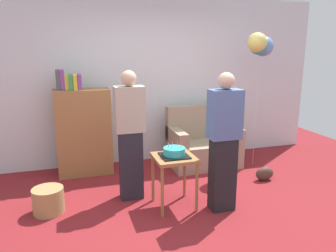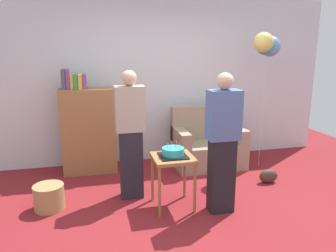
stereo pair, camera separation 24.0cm
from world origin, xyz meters
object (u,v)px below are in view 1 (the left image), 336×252
(side_table, at_px, (174,164))
(person_holding_cake, at_px, (224,142))
(couch, at_px, (203,144))
(person_blowing_candles, at_px, (130,135))
(birthday_cake, at_px, (174,152))
(wicker_basket, at_px, (48,200))
(handbag, at_px, (265,174))
(bookshelf, at_px, (83,130))
(balloon_bunch, at_px, (260,45))

(side_table, bearing_deg, person_holding_cake, -24.40)
(couch, relative_size, person_blowing_candles, 0.67)
(birthday_cake, distance_m, wicker_basket, 1.58)
(handbag, bearing_deg, side_table, -166.53)
(bookshelf, relative_size, balloon_bunch, 0.75)
(side_table, relative_size, birthday_cake, 2.00)
(birthday_cake, bearing_deg, wicker_basket, 169.04)
(wicker_basket, bearing_deg, birthday_cake, -10.96)
(birthday_cake, height_order, balloon_bunch, balloon_bunch)
(bookshelf, bearing_deg, person_blowing_candles, -63.18)
(person_blowing_candles, xyz_separation_m, person_holding_cake, (0.97, -0.63, 0.00))
(bookshelf, relative_size, person_holding_cake, 0.98)
(bookshelf, bearing_deg, birthday_cake, -55.68)
(wicker_basket, bearing_deg, balloon_bunch, 13.37)
(handbag, height_order, balloon_bunch, balloon_bunch)
(handbag, bearing_deg, bookshelf, 156.91)
(couch, height_order, handbag, couch)
(couch, height_order, side_table, couch)
(bookshelf, bearing_deg, balloon_bunch, -8.00)
(side_table, xyz_separation_m, person_blowing_candles, (-0.45, 0.39, 0.29))
(bookshelf, bearing_deg, handbag, -23.09)
(side_table, bearing_deg, wicker_basket, 169.04)
(bookshelf, bearing_deg, person_holding_cake, -48.00)
(birthday_cake, relative_size, handbag, 1.14)
(side_table, bearing_deg, balloon_bunch, 31.04)
(bookshelf, distance_m, person_holding_cake, 2.23)
(side_table, relative_size, handbag, 2.28)
(birthday_cake, bearing_deg, side_table, 154.56)
(couch, bearing_deg, bookshelf, 175.06)
(person_holding_cake, distance_m, balloon_bunch, 2.07)
(person_holding_cake, height_order, handbag, person_holding_cake)
(birthday_cake, xyz_separation_m, handbag, (1.51, 0.36, -0.59))
(balloon_bunch, bearing_deg, bookshelf, 172.00)
(wicker_basket, xyz_separation_m, handbag, (2.97, 0.08, -0.05))
(person_holding_cake, distance_m, handbag, 1.37)
(bookshelf, xyz_separation_m, balloon_bunch, (2.69, -0.38, 1.25))
(person_holding_cake, bearing_deg, balloon_bunch, -109.93)
(couch, height_order, person_holding_cake, person_holding_cake)
(couch, distance_m, birthday_cake, 1.59)
(bookshelf, xyz_separation_m, birthday_cake, (0.97, -1.42, 0.01))
(balloon_bunch, bearing_deg, side_table, -148.96)
(bookshelf, xyz_separation_m, wicker_basket, (-0.49, -1.14, -0.53))
(person_holding_cake, height_order, wicker_basket, person_holding_cake)
(couch, bearing_deg, wicker_basket, -157.60)
(side_table, relative_size, balloon_bunch, 0.30)
(couch, distance_m, person_blowing_candles, 1.68)
(bookshelf, distance_m, handbag, 2.76)
(couch, bearing_deg, balloon_bunch, -14.80)
(person_holding_cake, relative_size, wicker_basket, 4.53)
(bookshelf, relative_size, side_table, 2.49)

